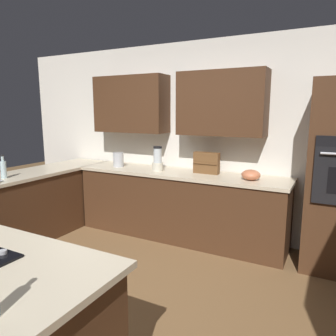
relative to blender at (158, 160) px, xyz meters
The scene contains 11 objects.
ground_plane 2.01m from the blender, 103.41° to the left, with size 14.00×14.00×0.00m, color brown.
wall_back 0.62m from the blender, 131.85° to the right, with size 6.00×0.44×2.60m.
lower_cabinets_back 0.68m from the blender, behind, with size 2.80×0.60×0.86m, color #472B19.
countertop_back 0.34m from the blender, behind, with size 2.84×0.64×0.04m, color beige.
lower_cabinets_side 1.91m from the blender, 38.45° to the left, with size 0.60×2.90×0.86m, color #472B19.
countertop_side 1.82m from the blender, 38.45° to the left, with size 0.64×2.94×0.04m, color beige.
blender is the anchor object (origin of this frame).
mixing_bowl 1.25m from the blender, behind, with size 0.22×0.22×0.12m, color #CC724C.
spice_rack 0.66m from the blender, 169.35° to the right, with size 0.33×0.11×0.27m.
kettle 0.65m from the blender, ahead, with size 0.15×0.15×0.21m, color #B7BABF.
dish_soap_bottle 1.88m from the blender, 43.32° to the left, with size 0.07×0.07×0.29m.
Camera 1 is at (-1.69, 1.97, 1.70)m, focal length 33.99 mm.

